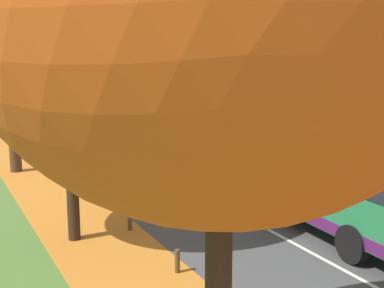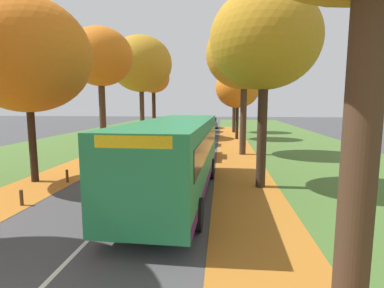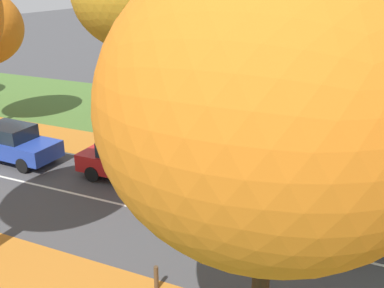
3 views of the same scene
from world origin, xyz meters
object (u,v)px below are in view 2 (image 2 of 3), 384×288
object	(u,v)px
car_black_third_in_line	(206,129)
car_silver_fourth_in_line	(208,126)
bollard_fourth	(21,198)
car_blue_following	(199,136)
bus	(176,153)
tree_left_mid	(100,57)
tree_right_far	(238,88)
tree_left_far	(141,64)
car_grey_trailing	(211,123)
tree_left_distant	(153,79)
car_red_lead	(198,145)
tree_right_mid	(245,54)
tree_right_near	(265,40)
tree_left_near	(26,55)
bollard_fifth	(67,176)
tree_right_distant	(234,84)
bollard_sixth	(96,162)

from	to	relation	value
car_black_third_in_line	car_silver_fourth_in_line	world-z (taller)	same
bollard_fourth	car_blue_following	distance (m)	16.98
bus	bollard_fourth	bearing A→B (deg)	-161.65
tree_left_mid	tree_right_far	world-z (taller)	tree_left_mid
tree_left_mid	tree_left_far	distance (m)	9.40
bollard_fourth	car_grey_trailing	world-z (taller)	car_grey_trailing
tree_left_distant	car_black_third_in_line	world-z (taller)	tree_left_distant
bollard_fourth	car_red_lead	bearing A→B (deg)	62.24
tree_left_mid	tree_right_mid	world-z (taller)	tree_right_mid
tree_left_far	tree_right_near	bearing A→B (deg)	-60.61
tree_left_near	car_blue_following	xyz separation A→B (m)	(6.68, 13.00, -4.94)
bollard_fifth	tree_left_far	bearing A→B (deg)	94.06
tree_right_mid	bollard_fourth	bearing A→B (deg)	-126.14
tree_right_distant	tree_left_far	bearing A→B (deg)	-143.67
tree_right_near	tree_right_distant	size ratio (longest dim) A/B	1.03
bollard_fourth	car_silver_fourth_in_line	distance (m)	29.16
car_silver_fourth_in_line	bollard_sixth	bearing A→B (deg)	-103.32
car_red_lead	car_silver_fourth_in_line	world-z (taller)	same
bollard_fifth	tree_right_distant	bearing A→B (deg)	71.28
tree_left_distant	tree_right_far	distance (m)	13.01
tree_right_distant	bollard_fifth	xyz separation A→B (m)	(-8.56, -25.25, -5.70)
tree_left_far	bollard_fourth	size ratio (longest dim) A/B	18.29
tree_right_far	car_blue_following	distance (m)	7.48
bollard_sixth	tree_left_far	bearing A→B (deg)	95.05
bus	car_blue_following	xyz separation A→B (m)	(-0.23, 14.43, -0.89)
bollard_sixth	car_grey_trailing	bearing A→B (deg)	79.07
car_red_lead	tree_right_distant	bearing A→B (deg)	80.34
tree_left_near	tree_right_near	bearing A→B (deg)	0.70
car_red_lead	car_blue_following	size ratio (longest dim) A/B	0.99
tree_left_near	tree_right_far	world-z (taller)	tree_left_near
car_grey_trailing	car_silver_fourth_in_line	bearing A→B (deg)	-91.94
tree_left_near	tree_right_near	world-z (taller)	tree_left_near
tree_left_distant	car_red_lead	bearing A→B (deg)	-68.38
tree_left_distant	car_red_lead	world-z (taller)	tree_left_distant
bollard_sixth	car_blue_following	world-z (taller)	car_blue_following
car_grey_trailing	tree_left_near	bearing A→B (deg)	-102.69
tree_right_distant	bollard_sixth	xyz separation A→B (m)	(-8.53, -22.08, -5.65)
tree_right_distant	bus	distance (m)	27.20
car_blue_following	tree_right_near	bearing A→B (deg)	-73.97
bollard_fourth	car_red_lead	distance (m)	11.85
car_blue_following	tree_left_distant	bearing A→B (deg)	118.47
tree_right_far	car_grey_trailing	world-z (taller)	tree_right_far
tree_left_mid	tree_right_mid	size ratio (longest dim) A/B	0.97
bollard_sixth	bus	world-z (taller)	bus
tree_left_near	car_grey_trailing	bearing A→B (deg)	77.31
tree_right_far	bollard_fourth	bearing A→B (deg)	-112.15
car_blue_following	car_silver_fourth_in_line	size ratio (longest dim) A/B	1.01
tree_left_near	tree_left_distant	size ratio (longest dim) A/B	0.95
tree_right_distant	car_blue_following	size ratio (longest dim) A/B	1.88
tree_right_near	car_red_lead	xyz separation A→B (m)	(-3.28, 7.16, -5.38)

